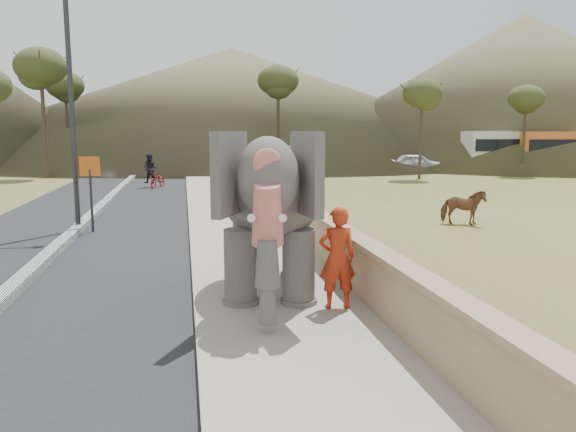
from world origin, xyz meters
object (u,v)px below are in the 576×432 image
(lamppost, at_px, (80,76))
(cow, at_px, (463,207))
(elephant_and_man, at_px, (271,214))
(motorcyclist, at_px, (154,175))

(lamppost, height_order, cow, lamppost)
(lamppost, distance_m, cow, 13.18)
(elephant_and_man, distance_m, motorcyclist, 21.99)
(elephant_and_man, bearing_deg, lamppost, 119.86)
(motorcyclist, bearing_deg, elephant_and_man, -81.42)
(cow, distance_m, elephant_and_man, 10.52)
(lamppost, bearing_deg, motorcyclist, 83.96)
(motorcyclist, bearing_deg, lamppost, -96.04)
(cow, relative_size, elephant_and_man, 0.33)
(lamppost, xyz_separation_m, motorcyclist, (1.43, 13.52, -4.12))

